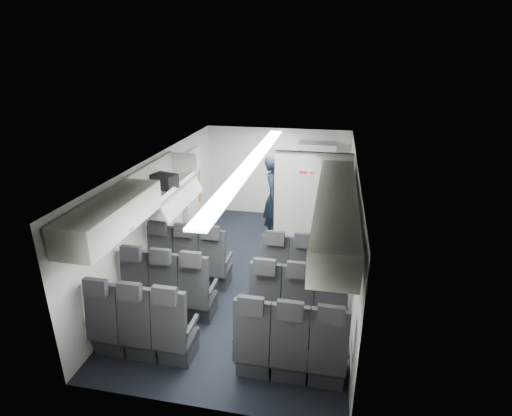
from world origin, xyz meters
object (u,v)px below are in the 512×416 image
at_px(galley_unit, 315,183).
at_px(carry_on_bag, 164,181).
at_px(seat_row_front, 245,269).
at_px(boarding_door, 193,192).
at_px(seat_row_rear, 214,340).
at_px(flight_attendant, 274,198).
at_px(seat_row_mid, 232,300).

xyz_separation_m(galley_unit, carry_on_bag, (-2.35, -3.05, 0.85)).
distance_m(seat_row_front, boarding_door, 2.71).
relative_size(seat_row_front, galley_unit, 1.75).
height_order(seat_row_rear, galley_unit, galley_unit).
xyz_separation_m(galley_unit, boarding_door, (-2.59, -1.17, 0.00)).
bearing_deg(carry_on_bag, boarding_door, 112.93).
bearing_deg(seat_row_rear, carry_on_bag, 125.06).
bearing_deg(carry_on_bag, galley_unit, 68.19).
bearing_deg(flight_attendant, boarding_door, 98.54).
bearing_deg(flight_attendant, seat_row_mid, -177.06).
relative_size(seat_row_rear, boarding_door, 1.79).
distance_m(boarding_door, carry_on_bag, 2.08).
bearing_deg(seat_row_rear, seat_row_mid, 90.00).
height_order(seat_row_mid, carry_on_bag, carry_on_bag).
distance_m(seat_row_front, flight_attendant, 2.24).
bearing_deg(flight_attendant, carry_on_bag, 147.54).
relative_size(seat_row_front, flight_attendant, 1.82).
distance_m(seat_row_mid, flight_attendant, 3.12).
bearing_deg(carry_on_bag, seat_row_rear, -39.14).
xyz_separation_m(boarding_door, flight_attendant, (1.79, 0.09, -0.04)).
height_order(boarding_door, flight_attendant, boarding_door).
xyz_separation_m(seat_row_rear, carry_on_bag, (-1.40, 2.00, 1.40)).
distance_m(seat_row_rear, galley_unit, 5.17).
height_order(seat_row_mid, galley_unit, galley_unit).
relative_size(seat_row_front, carry_on_bag, 8.40).
bearing_deg(flight_attendant, galley_unit, -30.96).
xyz_separation_m(seat_row_rear, galley_unit, (0.95, 5.05, 0.55)).
bearing_deg(seat_row_mid, seat_row_rear, -90.00).
bearing_deg(seat_row_rear, seat_row_front, 90.00).
bearing_deg(flight_attendant, seat_row_rear, -176.44).
xyz_separation_m(seat_row_mid, flight_attendant, (0.15, 3.07, 0.51)).
distance_m(seat_row_front, seat_row_rear, 1.80).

